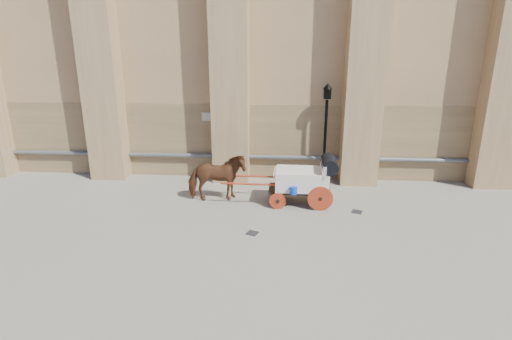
{
  "coord_description": "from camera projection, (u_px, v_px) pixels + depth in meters",
  "views": [
    {
      "loc": [
        1.11,
        -11.65,
        5.22
      ],
      "look_at": [
        0.16,
        1.28,
        1.16
      ],
      "focal_mm": 28.0,
      "sensor_mm": 36.0,
      "label": 1
    }
  ],
  "objects": [
    {
      "name": "ground",
      "position": [
        248.0,
        216.0,
        12.73
      ],
      "size": [
        90.0,
        90.0,
        0.0
      ],
      "primitive_type": "plane",
      "color": "slate",
      "rests_on": "ground"
    },
    {
      "name": "carriage",
      "position": [
        306.0,
        178.0,
        13.51
      ],
      "size": [
        3.9,
        1.39,
        1.7
      ],
      "rotation": [
        0.0,
        0.0,
        -0.02
      ],
      "color": "black",
      "rests_on": "ground"
    },
    {
      "name": "drain_grate_far",
      "position": [
        357.0,
        212.0,
        13.07
      ],
      "size": [
        0.41,
        0.41,
        0.01
      ],
      "primitive_type": "cube",
      "rotation": [
        0.0,
        0.0,
        -0.36
      ],
      "color": "black",
      "rests_on": "ground"
    },
    {
      "name": "drain_grate_near",
      "position": [
        252.0,
        233.0,
        11.59
      ],
      "size": [
        0.42,
        0.42,
        0.01
      ],
      "primitive_type": "cube",
      "rotation": [
        0.0,
        0.0,
        -0.38
      ],
      "color": "black",
      "rests_on": "ground"
    },
    {
      "name": "street_lamp",
      "position": [
        325.0,
        131.0,
        15.19
      ],
      "size": [
        0.36,
        0.36,
        3.89
      ],
      "color": "black",
      "rests_on": "ground"
    },
    {
      "name": "horse",
      "position": [
        217.0,
        178.0,
        13.8
      ],
      "size": [
        2.12,
        1.26,
        1.68
      ],
      "primitive_type": "imported",
      "rotation": [
        0.0,
        0.0,
        1.76
      ],
      "color": "brown",
      "rests_on": "ground"
    }
  ]
}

